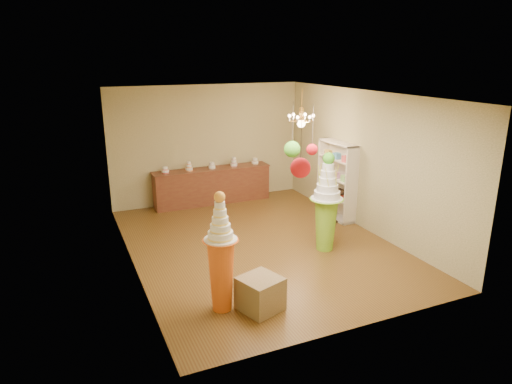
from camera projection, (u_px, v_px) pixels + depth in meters
name	position (u px, v px, depth m)	size (l,w,h in m)	color
floor	(259.00, 244.00, 9.29)	(6.50, 6.50, 0.00)	#573A17
ceiling	(260.00, 95.00, 8.42)	(6.50, 6.50, 0.00)	white
wall_back	(208.00, 144.00, 11.70)	(5.00, 0.04, 3.00)	tan
wall_front	(360.00, 230.00, 6.01)	(5.00, 0.04, 3.00)	tan
wall_left	(128.00, 188.00, 7.89)	(0.04, 6.50, 3.00)	tan
wall_right	(365.00, 161.00, 9.82)	(0.04, 6.50, 3.00)	tan
pedestal_green	(326.00, 211.00, 8.83)	(0.74, 0.74, 1.96)	#80C02A
pedestal_orange	(221.00, 265.00, 6.73)	(0.52, 0.52, 1.87)	#DB5C19
burlap_riser	(260.00, 294.00, 6.87)	(0.57, 0.57, 0.52)	olive
sideboard	(212.00, 185.00, 11.75)	(3.04, 0.54, 1.16)	#5C2E1D
shelving_unit	(337.00, 180.00, 10.63)	(0.33, 1.20, 1.80)	beige
round_table	(332.00, 201.00, 10.48)	(0.64, 0.64, 0.73)	black
vase	(333.00, 187.00, 10.38)	(0.16, 0.16, 0.17)	beige
pom_red_left	(300.00, 168.00, 6.04)	(0.27, 0.27, 0.86)	#463B32
pom_green_mid	(292.00, 149.00, 7.43)	(0.27, 0.27, 0.90)	#463B32
pom_red_right	(312.00, 149.00, 7.15)	(0.18, 0.18, 0.81)	#463B32
chandelier	(301.00, 121.00, 10.02)	(0.77, 0.77, 0.85)	#F2B955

